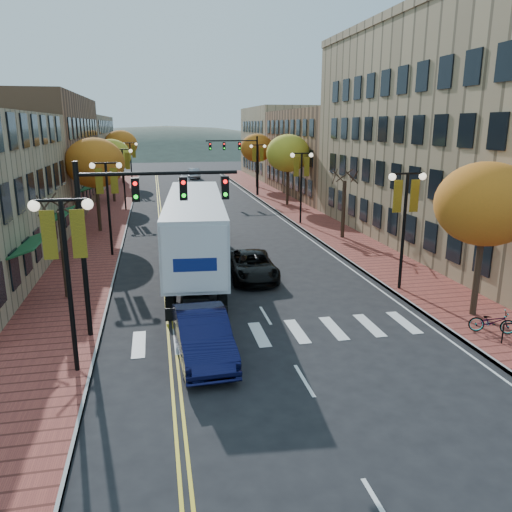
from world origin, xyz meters
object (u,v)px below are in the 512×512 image
black_suv (252,265)px  semi_truck (195,225)px  bicycle (492,322)px  navy_sedan (203,335)px

black_suv → semi_truck: bearing=140.6°
black_suv → bicycle: 12.53m
navy_sedan → bicycle: size_ratio=2.92×
semi_truck → navy_sedan: 11.94m
semi_truck → black_suv: semi_truck is taller
black_suv → bicycle: black_suv is taller
bicycle → navy_sedan: bearing=112.7°
semi_truck → black_suv: size_ratio=3.43×
black_suv → bicycle: size_ratio=2.95×
semi_truck → black_suv: 4.29m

